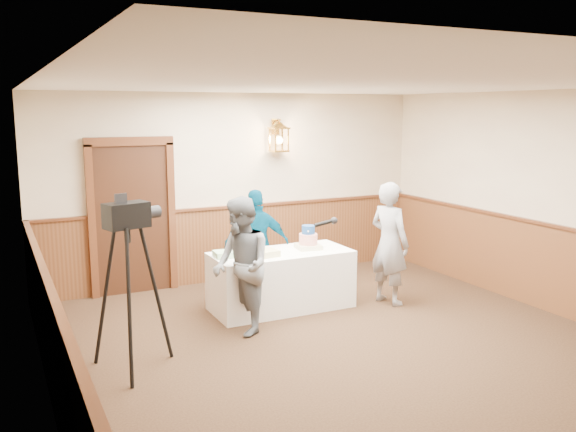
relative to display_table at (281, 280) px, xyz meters
name	(u,v)px	position (x,y,z in m)	size (l,w,h in m)	color
ground	(364,360)	(0.04, -1.90, -0.38)	(7.00, 7.00, 0.00)	black
room_shell	(339,209)	(-0.01, -1.45, 1.15)	(6.02, 7.02, 2.81)	#BEA88E
display_table	(281,280)	(0.00, 0.00, 0.00)	(1.80, 0.80, 0.75)	white
tiered_cake	(308,240)	(0.40, 0.01, 0.50)	(0.34, 0.34, 0.31)	beige
sheet_cake_yellow	(262,253)	(-0.32, -0.12, 0.41)	(0.38, 0.29, 0.08)	#D2D17D
sheet_cake_green	(227,254)	(-0.72, 0.06, 0.41)	(0.31, 0.25, 0.07)	#A2E6A4
interviewer	(241,266)	(-0.79, -0.60, 0.42)	(1.47, 0.79, 1.59)	slate
baker	(389,243)	(1.38, -0.44, 0.44)	(0.60, 0.39, 1.63)	gray
assistant_p	(257,244)	(-0.11, 0.54, 0.38)	(0.88, 0.37, 1.50)	#003652
tv_camera_rig	(130,296)	(-2.15, -1.06, 0.38)	(0.66, 0.62, 1.68)	black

